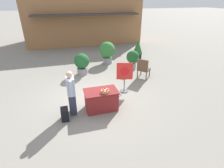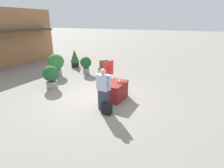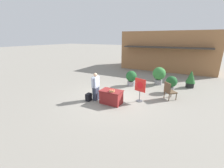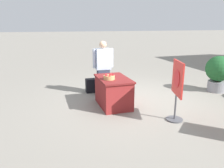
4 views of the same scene
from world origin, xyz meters
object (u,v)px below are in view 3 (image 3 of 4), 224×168
potted_plant_far_left (171,83)px  potted_plant_far_right (159,74)px  apple_basket (112,91)px  poster_board (140,89)px  display_table (111,97)px  potted_plant_near_right (191,78)px  person_visitor (96,86)px  patio_chair (169,90)px  backpack (89,97)px  potted_plant_near_left (131,77)px

potted_plant_far_left → potted_plant_far_right: size_ratio=0.82×
apple_basket → poster_board: size_ratio=0.21×
apple_basket → potted_plant_far_right: (1.36, 4.91, -0.03)m
display_table → potted_plant_near_right: 6.25m
display_table → potted_plant_far_left: bearing=52.6°
potted_plant_far_right → person_visitor: bearing=-117.6°
patio_chair → potted_plant_near_right: 3.14m
backpack → poster_board: bearing=27.1°
poster_board → potted_plant_near_right: poster_board is taller
poster_board → potted_plant_far_left: 2.69m
potted_plant_far_left → potted_plant_near_left: size_ratio=0.97×
person_visitor → potted_plant_far_left: person_visitor is taller
patio_chair → potted_plant_far_left: size_ratio=0.93×
patio_chair → potted_plant_far_left: 1.26m
display_table → patio_chair: 3.37m
backpack → patio_chair: patio_chair is taller
person_visitor → potted_plant_far_right: 5.37m
potted_plant_near_right → potted_plant_far_left: (-1.06, -1.72, -0.01)m
patio_chair → potted_plant_near_right: (1.00, 2.98, 0.12)m
apple_basket → person_visitor: person_visitor is taller
backpack → patio_chair: (3.93, 2.39, 0.33)m
potted_plant_near_right → potted_plant_near_left: 4.19m
display_table → poster_board: size_ratio=0.90×
backpack → patio_chair: 4.61m
apple_basket → potted_plant_near_left: bearing=95.6°
potted_plant_near_left → display_table: bearing=-86.1°
poster_board → patio_chair: poster_board is taller
apple_basket → potted_plant_far_right: bearing=74.6°
poster_board → potted_plant_far_left: poster_board is taller
backpack → potted_plant_near_right: bearing=47.4°
person_visitor → poster_board: person_visitor is taller
person_visitor → patio_chair: size_ratio=1.57×
poster_board → backpack: bearing=-46.1°
patio_chair → potted_plant_near_left: 3.17m
display_table → person_visitor: bearing=179.4°
backpack → potted_plant_far_right: bearing=61.2°
potted_plant_far_left → potted_plant_near_left: potted_plant_near_left is taller
potted_plant_far_right → potted_plant_far_left: bearing=-52.3°
potted_plant_far_right → potted_plant_near_left: potted_plant_far_right is taller
poster_board → potted_plant_near_left: (-1.48, 2.45, -0.11)m
poster_board → potted_plant_far_right: potted_plant_far_right is taller
person_visitor → potted_plant_far_left: (3.58, 3.35, -0.15)m
display_table → backpack: display_table is taller
potted_plant_near_left → potted_plant_far_left: bearing=-2.2°
person_visitor → potted_plant_near_right: 6.87m
display_table → potted_plant_near_left: 3.48m
apple_basket → potted_plant_near_right: potted_plant_near_right is taller
apple_basket → backpack: apple_basket is taller
apple_basket → patio_chair: (2.51, 2.25, -0.26)m
display_table → poster_board: poster_board is taller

